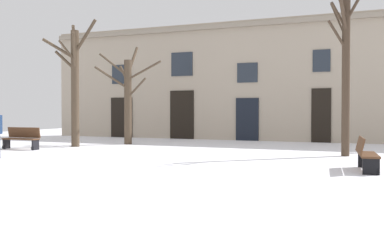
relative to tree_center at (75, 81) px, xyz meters
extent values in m
plane|color=white|center=(5.88, -2.88, -2.84)|extent=(37.88, 37.88, 0.00)
cube|color=tan|center=(5.88, 6.81, 0.28)|extent=(23.68, 0.40, 6.23)
cube|color=gray|center=(5.88, 6.56, 3.15)|extent=(23.68, 0.30, 0.24)
cube|color=black|center=(-1.66, 6.59, -1.69)|extent=(1.40, 0.08, 2.30)
cube|color=#262D38|center=(-1.66, 6.59, 0.81)|extent=(1.26, 0.06, 1.09)
cube|color=black|center=(2.16, 6.59, -1.51)|extent=(1.39, 0.08, 2.64)
cube|color=#262D38|center=(2.16, 6.59, 1.25)|extent=(1.25, 0.06, 1.29)
cube|color=black|center=(5.85, 6.59, -1.73)|extent=(1.20, 0.08, 2.20)
cube|color=#262D38|center=(5.85, 6.59, 0.67)|extent=(1.08, 0.06, 1.01)
cube|color=black|center=(9.55, 6.59, -1.52)|extent=(0.93, 0.08, 2.64)
cube|color=#262D38|center=(9.55, 6.59, 1.14)|extent=(0.83, 0.06, 1.07)
cylinder|color=#4C3D2D|center=(0.00, 0.03, -0.33)|extent=(0.34, 0.34, 5.01)
cylinder|color=#4C3D2D|center=(0.50, 0.06, 1.88)|extent=(1.13, 0.20, 1.46)
cylinder|color=#4C3D2D|center=(0.26, -0.37, 1.83)|extent=(0.67, 0.94, 0.82)
cylinder|color=#4C3D2D|center=(-0.37, 0.57, 1.02)|extent=(0.86, 1.20, 1.01)
cylinder|color=#4C3D2D|center=(-0.05, -0.43, 1.23)|extent=(0.19, 0.99, 0.82)
cylinder|color=#4C3D2D|center=(-0.47, -0.43, 1.35)|extent=(1.08, 1.06, 0.87)
cylinder|color=#4C3D2D|center=(0.29, -0.41, 1.18)|extent=(0.71, 1.01, 1.55)
cylinder|color=#4C3D2D|center=(-0.36, -0.16, 0.88)|extent=(0.85, 0.52, 0.86)
cylinder|color=#423326|center=(11.07, 0.26, -0.12)|extent=(0.27, 0.27, 5.43)
cylinder|color=#423326|center=(10.80, 0.07, 1.30)|extent=(0.66, 0.51, 1.00)
cylinder|color=#423326|center=(10.99, -0.25, 2.01)|extent=(0.28, 1.13, 1.27)
cylinder|color=#423326|center=(10.78, 0.73, 1.91)|extent=(0.68, 1.01, 1.47)
cylinder|color=#423326|center=(10.86, -0.06, 1.93)|extent=(0.54, 0.76, 0.86)
cylinder|color=#423326|center=(11.34, 0.17, 2.26)|extent=(0.65, 0.31, 0.97)
cylinder|color=#4C3D2D|center=(1.39, 2.12, -0.89)|extent=(0.35, 0.35, 3.89)
cylinder|color=#4C3D2D|center=(0.86, 1.75, 0.81)|extent=(1.16, 0.85, 1.08)
cylinder|color=#4C3D2D|center=(0.98, 2.46, 0.44)|extent=(0.95, 0.82, 0.90)
cylinder|color=#4C3D2D|center=(2.19, 2.21, 0.56)|extent=(1.66, 0.28, 0.88)
cylinder|color=#4C3D2D|center=(1.32, 2.67, 1.08)|extent=(0.28, 1.22, 1.46)
cylinder|color=#4C3D2D|center=(1.85, 2.12, -0.24)|extent=(0.99, 0.10, 0.94)
cylinder|color=#4C3D2D|center=(0.89, 1.53, 0.21)|extent=(1.11, 1.29, 1.02)
cube|color=#51331E|center=(11.88, -3.50, -2.41)|extent=(0.61, 1.67, 0.05)
cube|color=#51331E|center=(11.68, -3.52, -2.16)|extent=(0.31, 1.63, 0.42)
cube|color=black|center=(11.96, -4.25, -2.62)|extent=(0.40, 0.10, 0.42)
torus|color=black|center=(12.13, -4.23, -2.76)|extent=(0.05, 0.17, 0.17)
cube|color=black|center=(11.80, -2.75, -2.62)|extent=(0.40, 0.10, 0.42)
torus|color=black|center=(11.97, -2.73, -2.76)|extent=(0.05, 0.17, 0.17)
cube|color=#51331E|center=(-1.18, -1.95, -2.41)|extent=(1.59, 0.45, 0.05)
cube|color=#51331E|center=(-1.19, -1.76, -2.16)|extent=(1.59, 0.14, 0.42)
cube|color=black|center=(-1.92, -1.96, -2.62)|extent=(0.07, 0.37, 0.42)
torus|color=black|center=(-1.91, -2.12, -2.76)|extent=(0.17, 0.03, 0.17)
cube|color=black|center=(-0.45, -1.93, -2.62)|extent=(0.07, 0.37, 0.42)
torus|color=black|center=(-0.45, -2.09, -2.76)|extent=(0.17, 0.03, 0.17)
camera|label=1|loc=(12.12, -16.12, -1.24)|focal=42.39mm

